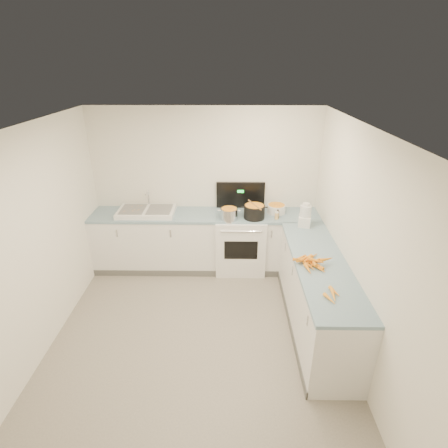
{
  "coord_description": "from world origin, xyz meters",
  "views": [
    {
      "loc": [
        0.36,
        -3.22,
        3.07
      ],
      "look_at": [
        0.3,
        1.1,
        1.05
      ],
      "focal_mm": 28.0,
      "sensor_mm": 36.0,
      "label": 1
    }
  ],
  "objects_px": {
    "spice_jar": "(277,216)",
    "mixing_bowl": "(276,209)",
    "steel_pot": "(229,214)",
    "black_pot": "(254,212)",
    "extract_bottle": "(278,215)",
    "stove": "(240,241)",
    "sink": "(147,211)",
    "food_processor": "(305,216)"
  },
  "relations": [
    {
      "from": "stove",
      "to": "black_pot",
      "type": "distance_m",
      "value": 0.6
    },
    {
      "from": "extract_bottle",
      "to": "food_processor",
      "type": "distance_m",
      "value": 0.45
    },
    {
      "from": "sink",
      "to": "black_pot",
      "type": "bearing_deg",
      "value": -5.02
    },
    {
      "from": "stove",
      "to": "mixing_bowl",
      "type": "relative_size",
      "value": 4.79
    },
    {
      "from": "steel_pot",
      "to": "mixing_bowl",
      "type": "distance_m",
      "value": 0.77
    },
    {
      "from": "black_pot",
      "to": "stove",
      "type": "bearing_deg",
      "value": 146.58
    },
    {
      "from": "steel_pot",
      "to": "black_pot",
      "type": "relative_size",
      "value": 0.83
    },
    {
      "from": "black_pot",
      "to": "food_processor",
      "type": "relative_size",
      "value": 0.91
    },
    {
      "from": "spice_jar",
      "to": "mixing_bowl",
      "type": "bearing_deg",
      "value": 84.61
    },
    {
      "from": "black_pot",
      "to": "mixing_bowl",
      "type": "xyz_separation_m",
      "value": [
        0.35,
        0.2,
        -0.03
      ]
    },
    {
      "from": "spice_jar",
      "to": "food_processor",
      "type": "xyz_separation_m",
      "value": [
        0.37,
        -0.22,
        0.1
      ]
    },
    {
      "from": "steel_pot",
      "to": "mixing_bowl",
      "type": "bearing_deg",
      "value": 18.91
    },
    {
      "from": "stove",
      "to": "mixing_bowl",
      "type": "height_order",
      "value": "stove"
    },
    {
      "from": "steel_pot",
      "to": "sink",
      "type": "bearing_deg",
      "value": 171.5
    },
    {
      "from": "sink",
      "to": "stove",
      "type": "bearing_deg",
      "value": -0.62
    },
    {
      "from": "sink",
      "to": "black_pot",
      "type": "relative_size",
      "value": 2.76
    },
    {
      "from": "extract_bottle",
      "to": "food_processor",
      "type": "bearing_deg",
      "value": -37.13
    },
    {
      "from": "steel_pot",
      "to": "spice_jar",
      "type": "bearing_deg",
      "value": 0.9
    },
    {
      "from": "stove",
      "to": "black_pot",
      "type": "height_order",
      "value": "stove"
    },
    {
      "from": "stove",
      "to": "steel_pot",
      "type": "height_order",
      "value": "stove"
    },
    {
      "from": "black_pot",
      "to": "extract_bottle",
      "type": "xyz_separation_m",
      "value": [
        0.35,
        0.01,
        -0.04
      ]
    },
    {
      "from": "food_processor",
      "to": "spice_jar",
      "type": "bearing_deg",
      "value": 148.79
    },
    {
      "from": "stove",
      "to": "extract_bottle",
      "type": "relative_size",
      "value": 12.45
    },
    {
      "from": "sink",
      "to": "spice_jar",
      "type": "bearing_deg",
      "value": -5.17
    },
    {
      "from": "black_pot",
      "to": "food_processor",
      "type": "xyz_separation_m",
      "value": [
        0.7,
        -0.26,
        0.06
      ]
    },
    {
      "from": "steel_pot",
      "to": "food_processor",
      "type": "xyz_separation_m",
      "value": [
        1.07,
        -0.21,
        0.07
      ]
    },
    {
      "from": "spice_jar",
      "to": "sink",
      "type": "bearing_deg",
      "value": 174.83
    },
    {
      "from": "stove",
      "to": "spice_jar",
      "type": "distance_m",
      "value": 0.75
    },
    {
      "from": "food_processor",
      "to": "steel_pot",
      "type": "bearing_deg",
      "value": 168.86
    },
    {
      "from": "spice_jar",
      "to": "black_pot",
      "type": "bearing_deg",
      "value": 174.09
    },
    {
      "from": "stove",
      "to": "food_processor",
      "type": "distance_m",
      "value": 1.15
    },
    {
      "from": "sink",
      "to": "food_processor",
      "type": "bearing_deg",
      "value": -9.72
    },
    {
      "from": "sink",
      "to": "black_pot",
      "type": "height_order",
      "value": "sink"
    },
    {
      "from": "black_pot",
      "to": "spice_jar",
      "type": "xyz_separation_m",
      "value": [
        0.33,
        -0.03,
        -0.04
      ]
    },
    {
      "from": "mixing_bowl",
      "to": "food_processor",
      "type": "relative_size",
      "value": 0.83
    },
    {
      "from": "mixing_bowl",
      "to": "spice_jar",
      "type": "distance_m",
      "value": 0.24
    },
    {
      "from": "food_processor",
      "to": "extract_bottle",
      "type": "bearing_deg",
      "value": 142.87
    },
    {
      "from": "sink",
      "to": "mixing_bowl",
      "type": "height_order",
      "value": "sink"
    },
    {
      "from": "extract_bottle",
      "to": "steel_pot",
      "type": "bearing_deg",
      "value": -175.93
    },
    {
      "from": "steel_pot",
      "to": "extract_bottle",
      "type": "bearing_deg",
      "value": 4.07
    },
    {
      "from": "steel_pot",
      "to": "mixing_bowl",
      "type": "xyz_separation_m",
      "value": [
        0.73,
        0.25,
        -0.01
      ]
    },
    {
      "from": "black_pot",
      "to": "spice_jar",
      "type": "height_order",
      "value": "black_pot"
    }
  ]
}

